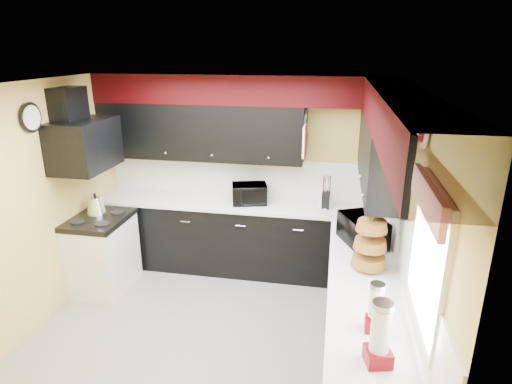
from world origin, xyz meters
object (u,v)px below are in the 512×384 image
utensil_crock (326,201)px  kettle (96,205)px  toaster_oven (249,194)px  knife_block (326,201)px  microwave (363,230)px

utensil_crock → kettle: (-2.68, -0.65, -0.01)m
utensil_crock → kettle: 2.76m
toaster_oven → knife_block: (0.95, -0.02, -0.02)m
toaster_oven → utensil_crock: size_ratio=2.38×
toaster_oven → kettle: (-1.73, -0.63, -0.04)m
toaster_oven → microwave: bearing=-49.9°
microwave → knife_block: size_ratio=2.50×
knife_block → kettle: (-2.68, -0.61, -0.02)m
microwave → knife_block: (-0.39, 0.91, -0.04)m
toaster_oven → utensil_crock: bearing=-14.0°
utensil_crock → knife_block: size_ratio=0.87×
kettle → knife_block: bearing=12.8°
toaster_oven → knife_block: toaster_oven is taller
knife_block → toaster_oven: bearing=-176.9°
kettle → microwave: bearing=-5.7°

